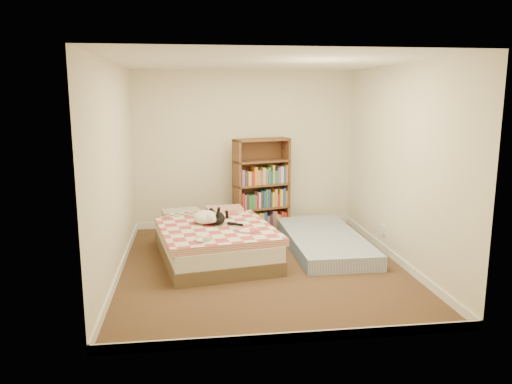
{
  "coord_description": "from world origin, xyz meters",
  "views": [
    {
      "loc": [
        -0.87,
        -5.93,
        2.13
      ],
      "look_at": [
        -0.04,
        0.3,
        0.9
      ],
      "focal_mm": 35.0,
      "sensor_mm": 36.0,
      "label": 1
    }
  ],
  "objects": [
    {
      "name": "room",
      "position": [
        0.0,
        0.0,
        1.2
      ],
      "size": [
        3.51,
        4.01,
        2.51
      ],
      "color": "#49371F",
      "rests_on": "ground"
    },
    {
      "name": "black_cat",
      "position": [
        -0.52,
        0.5,
        0.53
      ],
      "size": [
        0.33,
        0.7,
        0.16
      ],
      "rotation": [
        0.0,
        0.0,
        0.4
      ],
      "color": "black",
      "rests_on": "bed"
    },
    {
      "name": "white_dog",
      "position": [
        -0.68,
        0.46,
        0.55
      ],
      "size": [
        0.4,
        0.43,
        0.17
      ],
      "rotation": [
        0.0,
        0.0,
        -0.26
      ],
      "color": "white",
      "rests_on": "bed"
    },
    {
      "name": "bed",
      "position": [
        -0.58,
        0.45,
        0.23
      ],
      "size": [
        1.65,
        2.11,
        0.51
      ],
      "rotation": [
        0.0,
        0.0,
        0.17
      ],
      "color": "brown",
      "rests_on": "room"
    },
    {
      "name": "floor_mattress",
      "position": [
        0.98,
        0.67,
        0.1
      ],
      "size": [
        1.0,
        2.2,
        0.2
      ],
      "primitive_type": "cube",
      "rotation": [
        0.0,
        0.0,
        0.0
      ],
      "color": "#6780AB",
      "rests_on": "room"
    },
    {
      "name": "bookshelf",
      "position": [
        0.23,
        1.71,
        0.54
      ],
      "size": [
        0.96,
        0.53,
        1.46
      ],
      "rotation": [
        0.0,
        0.0,
        0.28
      ],
      "color": "#522E1C",
      "rests_on": "room"
    }
  ]
}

